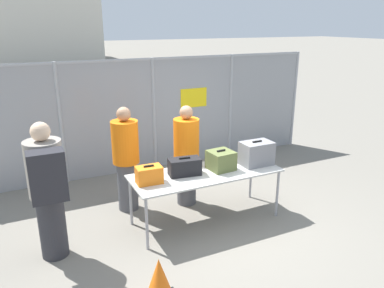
# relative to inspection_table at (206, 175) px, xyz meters

# --- Properties ---
(ground_plane) EXTENTS (120.00, 120.00, 0.00)m
(ground_plane) POSITION_rel_inspection_table_xyz_m (0.08, -0.14, -0.74)
(ground_plane) COLOR slate
(fence_section) EXTENTS (7.27, 0.07, 2.26)m
(fence_section) POSITION_rel_inspection_table_xyz_m (0.09, 2.44, 0.44)
(fence_section) COLOR #9EA0A5
(fence_section) RESTS_ON ground_plane
(inspection_table) EXTENTS (2.25, 0.85, 0.79)m
(inspection_table) POSITION_rel_inspection_table_xyz_m (0.00, 0.00, 0.00)
(inspection_table) COLOR #B2B2AD
(inspection_table) RESTS_ON ground_plane
(suitcase_orange) EXTENTS (0.37, 0.25, 0.26)m
(suitcase_orange) POSITION_rel_inspection_table_xyz_m (-0.88, 0.00, 0.17)
(suitcase_orange) COLOR orange
(suitcase_orange) RESTS_ON inspection_table
(suitcase_black) EXTENTS (0.49, 0.30, 0.27)m
(suitcase_black) POSITION_rel_inspection_table_xyz_m (-0.32, 0.06, 0.17)
(suitcase_black) COLOR black
(suitcase_black) RESTS_ON inspection_table
(suitcase_olive) EXTENTS (0.38, 0.38, 0.31)m
(suitcase_olive) POSITION_rel_inspection_table_xyz_m (0.26, 0.02, 0.19)
(suitcase_olive) COLOR #566033
(suitcase_olive) RESTS_ON inspection_table
(suitcase_grey) EXTENTS (0.49, 0.32, 0.39)m
(suitcase_grey) POSITION_rel_inspection_table_xyz_m (0.86, -0.04, 0.23)
(suitcase_grey) COLOR slate
(suitcase_grey) RESTS_ON inspection_table
(traveler_hooded) EXTENTS (0.45, 0.69, 1.80)m
(traveler_hooded) POSITION_rel_inspection_table_xyz_m (-2.19, -0.02, 0.25)
(traveler_hooded) COLOR #2D2D33
(traveler_hooded) RESTS_ON ground_plane
(security_worker_near) EXTENTS (0.41, 0.41, 1.67)m
(security_worker_near) POSITION_rel_inspection_table_xyz_m (-0.02, 0.65, 0.12)
(security_worker_near) COLOR #4C4C51
(security_worker_near) RESTS_ON ground_plane
(security_worker_far) EXTENTS (0.42, 0.42, 1.70)m
(security_worker_far) POSITION_rel_inspection_table_xyz_m (-0.96, 0.88, 0.14)
(security_worker_far) COLOR #4C4C51
(security_worker_far) RESTS_ON ground_plane
(utility_trailer) EXTENTS (3.82, 2.30, 0.71)m
(utility_trailer) POSITION_rel_inspection_table_xyz_m (1.12, 3.65, -0.32)
(utility_trailer) COLOR #B2B2B7
(utility_trailer) RESTS_ON ground_plane
(distant_hangar) EXTENTS (10.83, 11.37, 7.40)m
(distant_hangar) POSITION_rel_inspection_table_xyz_m (-1.82, 27.57, 2.96)
(distant_hangar) COLOR beige
(distant_hangar) RESTS_ON ground_plane
(traffic_cone) EXTENTS (0.51, 0.51, 0.64)m
(traffic_cone) POSITION_rel_inspection_table_xyz_m (-1.32, -1.49, -0.44)
(traffic_cone) COLOR black
(traffic_cone) RESTS_ON ground_plane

